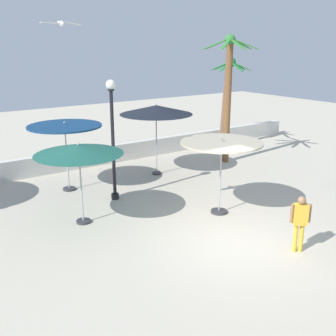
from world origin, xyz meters
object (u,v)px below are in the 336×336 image
object	(u,v)px
patio_umbrella_5	(156,110)
palm_tree_0	(227,92)
patio_umbrella_4	(221,147)
lamp_post_0	(113,131)
patio_umbrella_3	(65,129)
patio_umbrella_2	(79,150)
guest_0	(300,219)
seagull_1	(61,23)
palm_tree_1	(228,85)

from	to	relation	value
patio_umbrella_5	palm_tree_0	xyz separation A→B (m)	(5.75, 1.97, 0.18)
patio_umbrella_4	lamp_post_0	size ratio (longest dim) A/B	0.62
patio_umbrella_3	patio_umbrella_5	distance (m)	3.90
patio_umbrella_2	lamp_post_0	xyz separation A→B (m)	(1.80, 1.28, 0.14)
lamp_post_0	guest_0	bearing A→B (deg)	-70.90
patio_umbrella_2	seagull_1	xyz separation A→B (m)	(-0.64, -0.95, 3.53)
patio_umbrella_2	lamp_post_0	bearing A→B (deg)	35.39
patio_umbrella_3	guest_0	world-z (taller)	patio_umbrella_3
lamp_post_0	guest_0	distance (m)	6.90
palm_tree_1	seagull_1	world-z (taller)	seagull_1
patio_umbrella_4	lamp_post_0	world-z (taller)	lamp_post_0
lamp_post_0	seagull_1	size ratio (longest dim) A/B	4.15
patio_umbrella_5	lamp_post_0	world-z (taller)	lamp_post_0
patio_umbrella_3	palm_tree_0	distance (m)	9.80
patio_umbrella_4	palm_tree_0	world-z (taller)	palm_tree_0
palm_tree_0	patio_umbrella_5	bearing A→B (deg)	-161.10
patio_umbrella_5	palm_tree_0	bearing A→B (deg)	18.90
patio_umbrella_5	seagull_1	bearing A→B (deg)	-144.12
palm_tree_0	seagull_1	world-z (taller)	seagull_1
lamp_post_0	guest_0	world-z (taller)	lamp_post_0
palm_tree_0	guest_0	world-z (taller)	palm_tree_0
patio_umbrella_4	patio_umbrella_5	bearing A→B (deg)	82.46
palm_tree_0	lamp_post_0	size ratio (longest dim) A/B	1.12
palm_tree_1	lamp_post_0	distance (m)	6.87
patio_umbrella_3	patio_umbrella_5	xyz separation A→B (m)	(3.88, -0.26, 0.39)
patio_umbrella_3	palm_tree_1	xyz separation A→B (m)	(7.65, -0.50, 1.23)
palm_tree_0	lamp_post_0	xyz separation A→B (m)	(-8.62, -3.58, -0.47)
palm_tree_1	guest_0	xyz separation A→B (m)	(-4.44, -7.72, -2.67)
patio_umbrella_3	palm_tree_0	size ratio (longest dim) A/B	0.57
patio_umbrella_3	lamp_post_0	xyz separation A→B (m)	(1.01, -1.87, 0.11)
patio_umbrella_4	seagull_1	size ratio (longest dim) A/B	2.56
patio_umbrella_4	guest_0	world-z (taller)	patio_umbrella_4
patio_umbrella_4	guest_0	distance (m)	3.48
palm_tree_0	seagull_1	bearing A→B (deg)	-152.30
palm_tree_1	guest_0	distance (m)	9.30
lamp_post_0	guest_0	size ratio (longest dim) A/B	2.68
palm_tree_1	patio_umbrella_2	bearing A→B (deg)	-162.57
patio_umbrella_2	seagull_1	world-z (taller)	seagull_1
patio_umbrella_5	guest_0	world-z (taller)	patio_umbrella_5
palm_tree_0	palm_tree_1	bearing A→B (deg)	-131.88
patio_umbrella_5	palm_tree_0	world-z (taller)	palm_tree_0
patio_umbrella_2	palm_tree_1	size ratio (longest dim) A/B	0.46
patio_umbrella_3	patio_umbrella_4	bearing A→B (deg)	-56.96
palm_tree_0	lamp_post_0	bearing A→B (deg)	-157.45
patio_umbrella_4	lamp_post_0	xyz separation A→B (m)	(-2.24, 3.13, 0.25)
patio_umbrella_4	seagull_1	bearing A→B (deg)	169.11
patio_umbrella_4	lamp_post_0	bearing A→B (deg)	125.64
patio_umbrella_2	palm_tree_0	distance (m)	11.52
patio_umbrella_5	palm_tree_0	size ratio (longest dim) A/B	0.64
patio_umbrella_2	patio_umbrella_3	world-z (taller)	patio_umbrella_3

